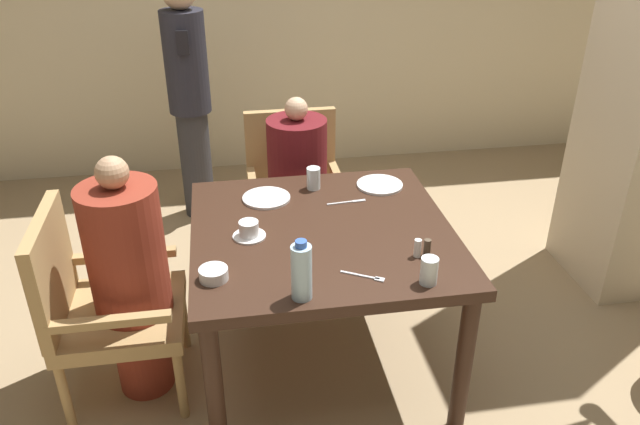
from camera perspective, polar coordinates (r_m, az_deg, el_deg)
ground_plane at (r=3.06m, az=0.17°, el=-13.52°), size 16.00×16.00×0.00m
dining_table at (r=2.68m, az=0.19°, el=-3.24°), size 1.09×1.08×0.74m
chair_left_side at (r=2.80m, az=-19.55°, el=-7.70°), size 0.53×0.52×0.88m
diner_in_left_chair at (r=2.72m, az=-16.94°, el=-5.78°), size 0.32×0.32×1.12m
chair_far_side at (r=3.58m, az=-2.34°, el=2.30°), size 0.52×0.53×0.88m
diner_in_far_chair at (r=3.42m, az=-2.05°, el=2.27°), size 0.32×0.32×1.05m
standing_host at (r=4.06m, az=-11.87°, el=10.49°), size 0.26×0.30×1.55m
plate_main_left at (r=3.00m, az=5.48°, el=2.54°), size 0.22×0.22×0.01m
plate_main_right at (r=2.88m, az=-4.92°, el=1.34°), size 0.22×0.22×0.01m
teacup_with_saucer at (r=2.57m, az=-6.51°, el=-1.65°), size 0.14×0.14×0.07m
bowl_small at (r=2.33m, az=-9.71°, el=-5.56°), size 0.11×0.11×0.05m
water_bottle at (r=2.16m, az=-1.71°, el=-5.42°), size 0.07×0.07×0.23m
glass_tall_near at (r=2.30m, az=9.94°, el=-5.27°), size 0.06×0.06×0.11m
glass_tall_mid at (r=2.95m, az=-0.60°, el=3.15°), size 0.06×0.06×0.11m
salt_shaker at (r=2.46m, az=8.91°, el=-3.23°), size 0.03×0.03×0.07m
pepper_shaker at (r=2.47m, az=9.77°, el=-3.18°), size 0.03×0.03×0.07m
fork_beside_plate at (r=2.33m, az=4.36°, el=-5.89°), size 0.16×0.10×0.00m
knife_beside_plate at (r=2.84m, az=2.62°, el=0.97°), size 0.18×0.03×0.00m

